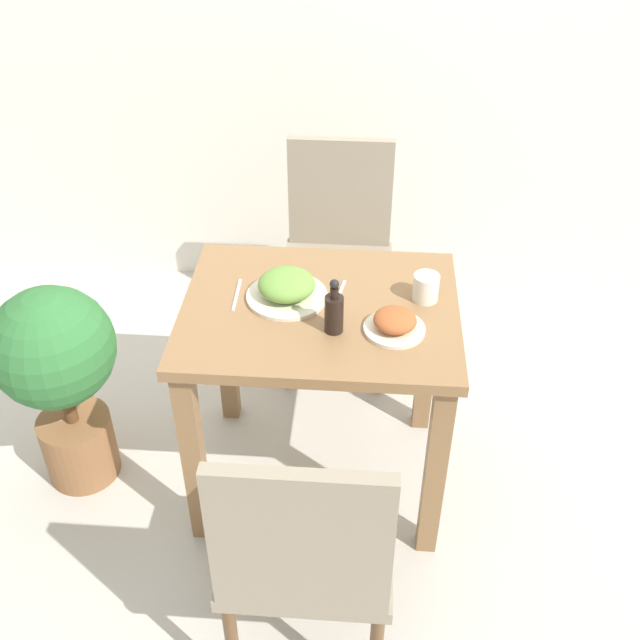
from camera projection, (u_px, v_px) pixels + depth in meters
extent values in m
plane|color=#B7B2A8|center=(320.00, 472.00, 2.63)|extent=(16.00, 16.00, 0.00)
cube|color=olive|center=(320.00, 311.00, 2.21)|extent=(0.82, 0.65, 0.04)
cube|color=olive|center=(194.00, 458.00, 2.23)|extent=(0.06, 0.06, 0.69)
cube|color=olive|center=(435.00, 471.00, 2.18)|extent=(0.06, 0.06, 0.69)
cube|color=olive|center=(226.00, 343.00, 2.66)|extent=(0.06, 0.06, 0.69)
cube|color=olive|center=(427.00, 352.00, 2.62)|extent=(0.06, 0.06, 0.69)
cube|color=gray|center=(309.00, 538.00, 1.89)|extent=(0.42, 0.42, 0.04)
cube|color=gray|center=(300.00, 543.00, 1.59)|extent=(0.40, 0.04, 0.44)
cylinder|color=brown|center=(377.00, 539.00, 2.16)|extent=(0.03, 0.03, 0.41)
cylinder|color=brown|center=(253.00, 531.00, 2.18)|extent=(0.03, 0.03, 0.41)
cube|color=gray|center=(337.00, 273.00, 2.86)|extent=(0.42, 0.42, 0.04)
cube|color=gray|center=(340.00, 193.00, 2.87)|extent=(0.40, 0.04, 0.44)
cylinder|color=brown|center=(286.00, 346.00, 2.86)|extent=(0.03, 0.03, 0.41)
cylinder|color=brown|center=(380.00, 351.00, 2.84)|extent=(0.03, 0.03, 0.41)
cylinder|color=brown|center=(296.00, 292.00, 3.15)|extent=(0.03, 0.03, 0.41)
cylinder|color=brown|center=(381.00, 296.00, 3.13)|extent=(0.03, 0.03, 0.41)
cylinder|color=beige|center=(287.00, 296.00, 2.23)|extent=(0.24, 0.24, 0.01)
ellipsoid|color=olive|center=(287.00, 284.00, 2.20)|extent=(0.17, 0.17, 0.07)
cylinder|color=beige|center=(394.00, 329.00, 2.10)|extent=(0.17, 0.17, 0.01)
ellipsoid|color=#A35128|center=(395.00, 320.00, 2.08)|extent=(0.12, 0.12, 0.05)
cylinder|color=silver|center=(426.00, 288.00, 2.20)|extent=(0.08, 0.08, 0.08)
cylinder|color=black|center=(334.00, 314.00, 2.07)|extent=(0.05, 0.05, 0.11)
cylinder|color=black|center=(334.00, 293.00, 2.03)|extent=(0.02, 0.02, 0.03)
sphere|color=black|center=(334.00, 284.00, 2.01)|extent=(0.03, 0.03, 0.03)
cube|color=silver|center=(237.00, 295.00, 2.24)|extent=(0.01, 0.16, 0.00)
cube|color=silver|center=(338.00, 299.00, 2.22)|extent=(0.04, 0.20, 0.00)
cylinder|color=brown|center=(80.00, 445.00, 2.56)|extent=(0.24, 0.24, 0.25)
cylinder|color=brown|center=(69.00, 407.00, 2.45)|extent=(0.04, 0.04, 0.12)
sphere|color=#2D6B33|center=(52.00, 347.00, 2.30)|extent=(0.39, 0.39, 0.39)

